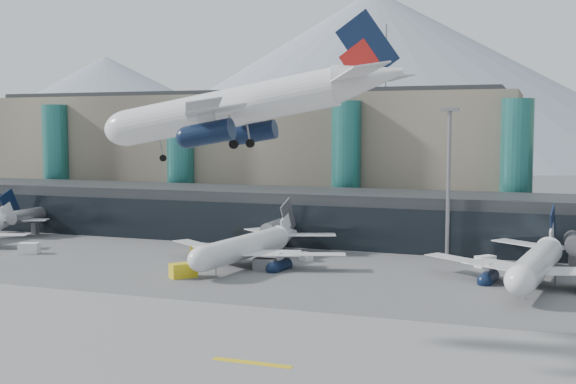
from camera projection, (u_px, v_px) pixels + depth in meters
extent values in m
plane|color=#515154|center=(149.00, 308.00, 88.64)|extent=(900.00, 900.00, 0.00)
cube|color=slate|center=(73.00, 342.00, 74.58)|extent=(400.00, 40.00, 0.04)
cube|color=gold|center=(252.00, 363.00, 67.85)|extent=(8.00, 1.00, 0.02)
cube|color=black|center=(300.00, 215.00, 142.60)|extent=(170.00, 18.00, 10.00)
cube|color=black|center=(285.00, 226.00, 134.34)|extent=(170.00, 0.40, 8.00)
cylinder|color=slate|center=(35.00, 214.00, 150.84)|extent=(2.80, 14.00, 2.80)
cube|color=slate|center=(35.00, 228.00, 151.10)|extent=(1.20, 1.20, 2.40)
cylinder|color=slate|center=(281.00, 226.00, 132.35)|extent=(2.80, 14.00, 2.80)
cube|color=slate|center=(281.00, 242.00, 132.62)|extent=(1.20, 1.20, 2.40)
cylinder|color=slate|center=(573.00, 240.00, 115.55)|extent=(2.80, 14.00, 2.80)
cube|color=slate|center=(573.00, 259.00, 115.81)|extent=(1.20, 1.20, 2.40)
cube|color=gray|center=(247.00, 157.00, 180.14)|extent=(130.00, 30.00, 30.00)
cube|color=black|center=(246.00, 95.00, 178.79)|extent=(123.50, 28.00, 1.00)
cylinder|color=#266A65|center=(56.00, 161.00, 180.35)|extent=(6.40, 6.40, 28.00)
cylinder|color=#266A65|center=(181.00, 163.00, 168.59)|extent=(6.40, 6.40, 28.00)
cylinder|color=#266A65|center=(346.00, 166.00, 155.14)|extent=(6.40, 6.40, 28.00)
cylinder|color=#266A65|center=(516.00, 169.00, 143.38)|extent=(6.40, 6.40, 28.00)
cylinder|color=slate|center=(386.00, 60.00, 166.37)|extent=(0.40, 0.40, 16.00)
cone|color=gray|center=(106.00, 108.00, 529.13)|extent=(320.00, 320.00, 75.00)
cone|color=gray|center=(373.00, 77.00, 460.38)|extent=(400.00, 400.00, 110.00)
cylinder|color=slate|center=(448.00, 185.00, 122.49)|extent=(0.70, 0.70, 25.00)
cube|color=slate|center=(450.00, 109.00, 121.37)|extent=(3.00, 1.20, 0.60)
cylinder|color=silver|center=(244.00, 93.00, 71.74)|extent=(22.99, 4.61, 3.79)
ellipsoid|color=silver|center=(141.00, 95.00, 75.19)|extent=(5.44, 3.98, 3.79)
cone|color=silver|center=(391.00, 89.00, 67.28)|extent=(6.67, 4.02, 3.79)
cube|color=silver|center=(227.00, 95.00, 63.55)|extent=(12.38, 17.07, 0.19)
cylinder|color=black|center=(223.00, 118.00, 65.97)|extent=(4.65, 2.25, 2.08)
cube|color=silver|center=(382.00, 84.00, 62.92)|extent=(7.08, 8.99, 0.15)
cube|color=silver|center=(284.00, 102.00, 79.05)|extent=(11.48, 17.20, 0.19)
cylinder|color=black|center=(267.00, 120.00, 77.75)|extent=(4.65, 2.25, 2.08)
cube|color=silver|center=(398.00, 89.00, 71.60)|extent=(6.65, 9.07, 0.15)
cube|color=black|center=(394.00, 56.00, 66.92)|extent=(5.66, 0.43, 6.67)
cube|color=maroon|center=(384.00, 68.00, 67.31)|extent=(3.79, 0.40, 3.65)
cylinder|color=slate|center=(171.00, 118.00, 74.37)|extent=(0.15, 0.15, 3.03)
cylinder|color=black|center=(171.00, 131.00, 74.48)|extent=(0.68, 0.26, 0.67)
cylinder|color=black|center=(245.00, 131.00, 69.61)|extent=(0.88, 0.37, 0.86)
cylinder|color=black|center=(261.00, 131.00, 73.93)|extent=(0.88, 0.37, 0.86)
cone|color=silver|center=(17.00, 213.00, 150.91)|extent=(4.52, 6.99, 3.84)
cube|color=silver|center=(33.00, 213.00, 148.89)|extent=(9.23, 6.29, 0.15)
cube|color=silver|center=(1.00, 211.00, 152.91)|extent=(8.99, 7.57, 0.15)
cube|color=black|center=(18.00, 198.00, 150.94)|extent=(0.83, 5.73, 6.76)
cube|color=silver|center=(14.00, 204.00, 150.15)|extent=(0.67, 3.85, 3.70)
cylinder|color=silver|center=(250.00, 238.00, 117.13)|extent=(7.00, 23.67, 3.87)
ellipsoid|color=silver|center=(210.00, 249.00, 106.81)|extent=(4.57, 5.89, 3.87)
cone|color=silver|center=(293.00, 226.00, 130.38)|extent=(4.74, 7.14, 3.87)
cube|color=silver|center=(301.00, 244.00, 114.82)|extent=(17.62, 10.35, 0.19)
cylinder|color=black|center=(286.00, 257.00, 114.74)|extent=(2.74, 4.92, 2.13)
cube|color=silver|center=(316.00, 227.00, 128.21)|extent=(9.29, 6.13, 0.15)
cube|color=silver|center=(213.00, 237.00, 122.50)|extent=(17.10, 13.81, 0.19)
cylinder|color=black|center=(219.00, 251.00, 120.57)|extent=(2.74, 4.92, 2.13)
cube|color=silver|center=(270.00, 223.00, 132.51)|extent=(8.99, 7.78, 0.15)
cube|color=slate|center=(293.00, 209.00, 130.41)|extent=(1.01, 5.76, 6.81)
cube|color=silver|center=(291.00, 216.00, 129.62)|extent=(0.79, 3.87, 3.72)
cylinder|color=slate|center=(223.00, 262.00, 110.13)|extent=(0.16, 0.16, 3.10)
cylinder|color=black|center=(223.00, 270.00, 110.24)|extent=(0.34, 0.71, 0.69)
cylinder|color=black|center=(266.00, 262.00, 117.28)|extent=(0.46, 0.92, 0.88)
cylinder|color=black|center=(241.00, 259.00, 119.42)|extent=(0.46, 0.92, 0.88)
cylinder|color=silver|center=(539.00, 253.00, 102.22)|extent=(7.32, 24.57, 4.02)
ellipsoid|color=silver|center=(524.00, 267.00, 91.52)|extent=(4.75, 6.12, 4.02)
cone|color=silver|center=(554.00, 237.00, 115.96)|extent=(4.93, 7.42, 4.02)
cube|color=silver|center=(480.00, 251.00, 107.81)|extent=(17.74, 14.35, 0.20)
cylinder|color=black|center=(492.00, 267.00, 105.80)|extent=(2.86, 5.11, 2.21)
cube|color=silver|center=(523.00, 234.00, 118.18)|extent=(9.33, 8.09, 0.16)
cube|color=black|center=(555.00, 217.00, 115.98)|extent=(1.06, 5.98, 7.07)
cube|color=silver|center=(554.00, 225.00, 115.17)|extent=(0.83, 4.01, 3.87)
cylinder|color=slate|center=(528.00, 282.00, 94.96)|extent=(0.16, 0.16, 3.21)
cylinder|color=black|center=(528.00, 293.00, 95.08)|extent=(0.35, 0.74, 0.71)
cylinder|color=black|center=(557.00, 281.00, 102.37)|extent=(0.48, 0.96, 0.92)
cylinder|color=black|center=(522.00, 278.00, 104.60)|extent=(0.48, 0.96, 0.92)
cube|color=silver|center=(29.00, 248.00, 127.58)|extent=(3.83, 2.92, 1.91)
cube|color=gold|center=(196.00, 248.00, 129.67)|extent=(1.55, 2.39, 1.34)
cube|color=#525257|center=(265.00, 264.00, 112.26)|extent=(3.50, 1.96, 1.90)
cube|color=silver|center=(485.00, 262.00, 114.97)|extent=(3.39, 3.56, 1.83)
cube|color=silver|center=(306.00, 257.00, 120.58)|extent=(2.70, 2.50, 1.37)
cube|color=gold|center=(183.00, 270.00, 107.03)|extent=(4.07, 4.30, 2.15)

